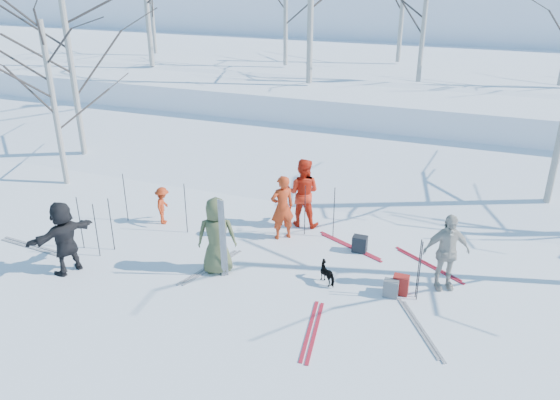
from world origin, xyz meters
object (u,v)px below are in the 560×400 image
at_px(dog, 328,273).
at_px(skier_grey_west, 64,238).
at_px(backpack_red, 401,285).
at_px(backpack_grey, 391,288).
at_px(backpack_dark, 360,244).
at_px(skier_red_seated, 163,206).
at_px(skier_cream_east, 446,252).
at_px(skier_red_north, 282,207).
at_px(skier_redor_behind, 303,193).
at_px(skier_olive_center, 217,236).

bearing_deg(dog, skier_grey_west, -37.46).
height_order(backpack_red, backpack_grey, backpack_red).
xyz_separation_m(backpack_grey, backpack_dark, (-1.03, 1.65, 0.01)).
xyz_separation_m(skier_red_seated, skier_cream_east, (7.19, -0.60, 0.34)).
distance_m(skier_red_north, skier_redor_behind, 0.92).
xyz_separation_m(skier_red_seated, backpack_dark, (5.20, 0.30, -0.30)).
distance_m(skier_red_north, skier_grey_west, 5.04).
xyz_separation_m(skier_red_north, backpack_red, (3.18, -1.48, -0.62)).
height_order(dog, backpack_red, dog).
bearing_deg(backpack_red, skier_cream_east, 35.53).
bearing_deg(skier_cream_east, backpack_grey, -167.61).
relative_size(skier_redor_behind, skier_cream_east, 1.08).
bearing_deg(skier_red_seated, skier_red_north, -102.61).
relative_size(skier_olive_center, dog, 3.20).
xyz_separation_m(skier_olive_center, skier_grey_west, (-3.12, -1.18, -0.04)).
height_order(skier_grey_west, dog, skier_grey_west).
xyz_separation_m(skier_red_north, backpack_grey, (3.01, -1.66, -0.64)).
xyz_separation_m(skier_cream_east, skier_grey_west, (-7.87, -2.27, -0.01)).
relative_size(skier_grey_west, backpack_grey, 4.42).
bearing_deg(skier_grey_west, skier_red_seated, -173.77).
height_order(skier_olive_center, skier_red_seated, skier_olive_center).
bearing_deg(backpack_dark, skier_redor_behind, 152.53).
bearing_deg(backpack_grey, skier_red_north, 151.09).
relative_size(backpack_grey, backpack_dark, 0.95).
relative_size(skier_olive_center, skier_grey_west, 1.05).
xyz_separation_m(skier_redor_behind, skier_red_seated, (-3.45, -1.21, -0.41)).
bearing_deg(skier_redor_behind, skier_olive_center, 66.70).
height_order(skier_redor_behind, backpack_dark, skier_redor_behind).
bearing_deg(skier_cream_east, skier_redor_behind, 128.91).
relative_size(skier_red_north, skier_cream_east, 0.98).
bearing_deg(skier_redor_behind, dog, 115.60).
bearing_deg(skier_red_north, backpack_red, 112.98).
xyz_separation_m(skier_grey_west, backpack_red, (7.08, 1.71, -0.63)).
bearing_deg(backpack_dark, skier_cream_east, -24.36).
height_order(skier_red_north, skier_redor_behind, skier_redor_behind).
xyz_separation_m(skier_redor_behind, backpack_red, (2.95, -2.37, -0.70)).
bearing_deg(skier_olive_center, backpack_red, 164.38).
height_order(skier_grey_west, backpack_dark, skier_grey_west).
bearing_deg(backpack_dark, skier_red_north, 179.50).
bearing_deg(backpack_dark, backpack_grey, -57.85).
distance_m(skier_cream_east, backpack_dark, 2.28).
distance_m(skier_cream_east, backpack_grey, 1.38).
relative_size(skier_redor_behind, backpack_dark, 4.56).
distance_m(skier_olive_center, backpack_dark, 3.47).
height_order(skier_redor_behind, skier_grey_west, skier_redor_behind).
relative_size(skier_red_seated, backpack_dark, 2.52).
relative_size(skier_redor_behind, backpack_grey, 4.80).
bearing_deg(backpack_dark, backpack_red, -50.60).
bearing_deg(backpack_dark, skier_olive_center, -144.10).
xyz_separation_m(skier_red_north, skier_cream_east, (3.97, -0.92, 0.02)).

